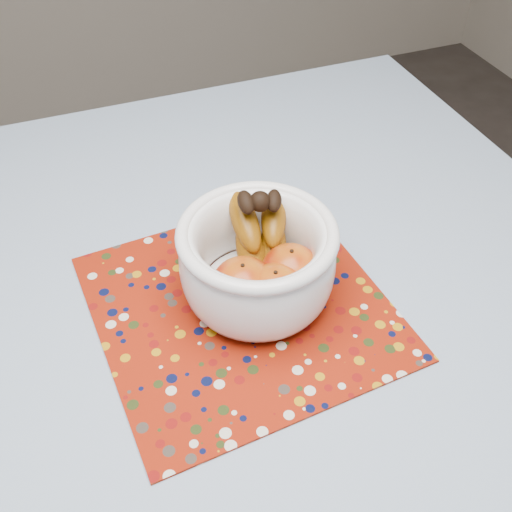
% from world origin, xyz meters
% --- Properties ---
extents(table, '(1.20, 1.20, 0.75)m').
position_xyz_m(table, '(0.00, 0.00, 0.67)').
color(table, brown).
rests_on(table, ground).
extents(tablecloth, '(1.32, 1.32, 0.01)m').
position_xyz_m(tablecloth, '(0.00, 0.00, 0.76)').
color(tablecloth, '#637EA5').
rests_on(tablecloth, table).
extents(placemat, '(0.41, 0.41, 0.00)m').
position_xyz_m(placemat, '(0.09, 0.06, 0.76)').
color(placemat, maroon).
rests_on(placemat, tablecloth).
extents(fruit_bowl, '(0.21, 0.21, 0.15)m').
position_xyz_m(fruit_bowl, '(0.12, 0.07, 0.83)').
color(fruit_bowl, white).
rests_on(fruit_bowl, placemat).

